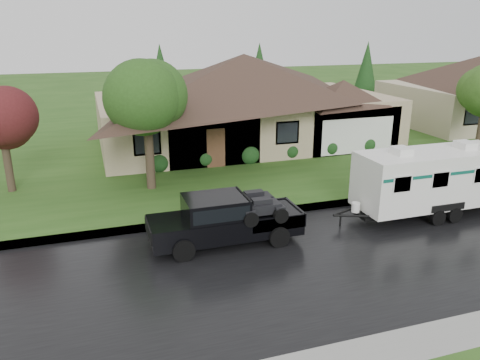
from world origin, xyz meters
TOP-DOWN VIEW (x-y plane):
  - ground at (0.00, 0.00)m, footprint 140.00×140.00m
  - road at (0.00, -2.00)m, footprint 140.00×8.00m
  - curb at (0.00, 2.25)m, footprint 140.00×0.50m
  - lawn at (0.00, 15.00)m, footprint 140.00×26.00m
  - house_main at (2.29, 13.84)m, footprint 19.44×10.80m
  - tree_left_green at (-5.04, 6.60)m, footprint 3.61×3.61m
  - tree_red at (-11.23, 8.19)m, footprint 2.82×2.82m
  - shrub_row at (2.00, 9.30)m, footprint 13.60×1.00m
  - pickup_truck at (-3.39, 0.22)m, footprint 5.36×2.04m
  - travel_trailer at (5.41, 0.22)m, footprint 6.61×2.32m

SIDE VIEW (x-z plane):
  - ground at x=0.00m, z-range 0.00..0.00m
  - road at x=0.00m, z-range 0.00..0.01m
  - curb at x=0.00m, z-range 0.00..0.15m
  - lawn at x=0.00m, z-range 0.00..0.15m
  - shrub_row at x=2.00m, z-range 0.15..1.15m
  - pickup_truck at x=-3.39m, z-range 0.06..1.85m
  - travel_trailer at x=5.41m, z-range 0.09..3.06m
  - tree_red at x=-11.23m, z-range 1.05..5.72m
  - house_main at x=2.29m, z-range 0.14..7.04m
  - tree_left_green at x=-5.04m, z-range 1.31..7.28m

